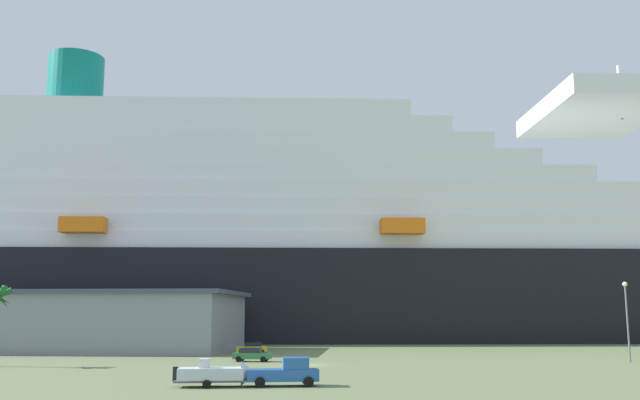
% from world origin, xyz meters
% --- Properties ---
extents(ground_plane, '(600.00, 600.00, 0.00)m').
position_xyz_m(ground_plane, '(0.00, 30.00, 0.00)').
color(ground_plane, '#66754C').
extents(cruise_ship, '(293.24, 43.41, 63.96)m').
position_xyz_m(cruise_ship, '(-16.02, 63.49, 18.80)').
color(cruise_ship, black).
rests_on(cruise_ship, ground_plane).
extents(terminal_building, '(52.55, 27.97, 8.84)m').
position_xyz_m(terminal_building, '(-37.15, 28.14, 4.44)').
color(terminal_building, gray).
rests_on(terminal_building, ground_plane).
extents(pickup_truck, '(5.80, 2.81, 2.20)m').
position_xyz_m(pickup_truck, '(-1.31, -21.85, 1.04)').
color(pickup_truck, '#2659A5').
rests_on(pickup_truck, ground_plane).
extents(small_boat_on_trailer, '(7.08, 2.74, 2.15)m').
position_xyz_m(small_boat_on_trailer, '(-6.39, -22.47, 0.96)').
color(small_boat_on_trailer, '#595960').
rests_on(small_boat_on_trailer, ground_plane).
extents(street_lamp, '(0.56, 0.56, 9.28)m').
position_xyz_m(street_lamp, '(37.07, 4.76, 5.92)').
color(street_lamp, slate).
rests_on(street_lamp, ground_plane).
extents(parked_car_green_wagon, '(4.56, 2.42, 1.58)m').
position_xyz_m(parked_car_green_wagon, '(-6.94, 5.20, 0.83)').
color(parked_car_green_wagon, '#2D723F').
rests_on(parked_car_green_wagon, ground_plane).
extents(parked_car_yellow_taxi, '(4.46, 2.45, 1.58)m').
position_xyz_m(parked_car_yellow_taxi, '(-8.62, 20.52, 0.83)').
color(parked_car_yellow_taxi, yellow).
rests_on(parked_car_yellow_taxi, ground_plane).
extents(parked_car_blue_suv, '(4.87, 2.66, 1.58)m').
position_xyz_m(parked_car_blue_suv, '(-23.66, 20.87, 0.83)').
color(parked_car_blue_suv, '#264C99').
rests_on(parked_car_blue_suv, ground_plane).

